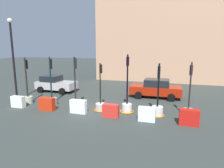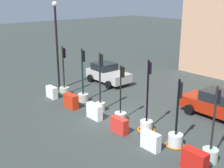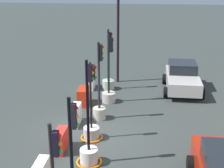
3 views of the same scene
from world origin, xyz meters
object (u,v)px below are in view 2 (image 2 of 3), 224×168
construction_barrier_2 (94,111)px  car_red_compact (219,105)px  traffic_light_1 (83,92)px  traffic_light_2 (100,99)px  traffic_light_0 (64,86)px  construction_barrier_0 (52,92)px  traffic_light_3 (120,113)px  car_silver_hatchback (107,73)px  construction_barrier_4 (151,141)px  traffic_light_5 (176,136)px  construction_barrier_5 (195,161)px  construction_barrier_1 (71,101)px  street_lamp_post (57,39)px  traffic_light_4 (146,121)px  traffic_light_6 (211,150)px  construction_barrier_3 (119,125)px

construction_barrier_2 → car_red_compact: 7.22m
traffic_light_1 → traffic_light_2: traffic_light_2 is taller
traffic_light_0 → construction_barrier_0: bearing=-90.0°
traffic_light_3 → car_silver_hatchback: size_ratio=0.85×
traffic_light_0 → traffic_light_3: traffic_light_0 is taller
construction_barrier_0 → construction_barrier_4: construction_barrier_4 is taller
car_silver_hatchback → construction_barrier_0: bearing=-86.8°
traffic_light_3 → traffic_light_5: (3.79, 0.08, 0.05)m
traffic_light_2 → construction_barrier_4: size_ratio=3.69×
traffic_light_2 → car_red_compact: bearing=41.4°
construction_barrier_5 → car_red_compact: car_red_compact is taller
traffic_light_2 → construction_barrier_4: 5.29m
traffic_light_1 → traffic_light_5: size_ratio=1.09×
traffic_light_3 → construction_barrier_1: bearing=-163.6°
traffic_light_2 → street_lamp_post: street_lamp_post is taller
traffic_light_5 → construction_barrier_4: (-0.53, -1.16, -0.07)m
traffic_light_0 → street_lamp_post: street_lamp_post is taller
traffic_light_0 → construction_barrier_1: (2.42, -1.02, -0.21)m
traffic_light_0 → traffic_light_4: 7.74m
traffic_light_0 → construction_barrier_1: size_ratio=3.27×
traffic_light_4 → traffic_light_5: size_ratio=1.15×
traffic_light_5 → construction_barrier_5: size_ratio=3.16×
traffic_light_3 → street_lamp_post: size_ratio=0.50×
traffic_light_5 → construction_barrier_5: traffic_light_5 is taller
traffic_light_5 → traffic_light_6: bearing=0.7°
traffic_light_1 → car_silver_hatchback: bearing=119.4°
construction_barrier_4 → car_red_compact: 5.75m
construction_barrier_4 → car_silver_hatchback: car_silver_hatchback is taller
traffic_light_4 → construction_barrier_0: 7.84m
traffic_light_5 → street_lamp_post: (-11.16, 0.32, 3.31)m
construction_barrier_1 → construction_barrier_2: (2.32, 0.10, 0.00)m
traffic_light_4 → construction_barrier_5: bearing=-17.6°
construction_barrier_5 → construction_barrier_0: bearing=-179.7°
traffic_light_2 → traffic_light_4: 3.70m
construction_barrier_2 → traffic_light_1: bearing=157.1°
traffic_light_6 → construction_barrier_0: (-11.54, -1.14, -0.16)m
construction_barrier_2 → construction_barrier_3: construction_barrier_2 is taller
traffic_light_3 → car_silver_hatchback: 7.54m
car_silver_hatchback → construction_barrier_5: bearing=-23.8°
construction_barrier_2 → traffic_light_0: bearing=169.0°
traffic_light_1 → construction_barrier_5: (9.55, -1.22, -0.19)m
traffic_light_2 → car_silver_hatchback: 6.02m
car_silver_hatchback → traffic_light_3: bearing=-34.2°
construction_barrier_1 → street_lamp_post: size_ratio=0.17×
traffic_light_2 → construction_barrier_2: (0.69, -0.99, -0.31)m
traffic_light_3 → construction_barrier_2: (-1.20, -0.94, -0.01)m
traffic_light_5 → construction_barrier_4: size_ratio=3.37×
traffic_light_0 → traffic_light_6: 11.55m
construction_barrier_4 → traffic_light_6: bearing=26.7°
traffic_light_3 → car_red_compact: traffic_light_3 is taller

